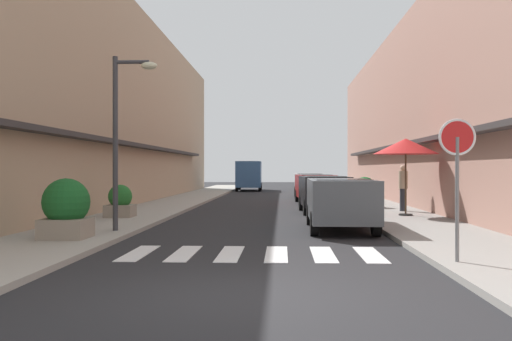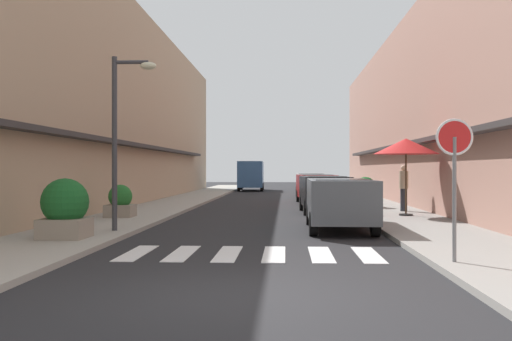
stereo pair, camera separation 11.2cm
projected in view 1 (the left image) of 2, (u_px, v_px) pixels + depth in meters
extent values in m
plane|color=#232326|center=(269.00, 207.00, 25.75)|extent=(99.33, 99.33, 0.00)
cube|color=#9E998E|center=(167.00, 206.00, 25.97)|extent=(2.85, 63.21, 0.12)
cube|color=gray|center=(373.00, 206.00, 25.53)|extent=(2.85, 63.21, 0.12)
cube|color=tan|center=(92.00, 108.00, 27.40)|extent=(5.00, 42.63, 9.45)
cube|color=#332D2D|center=(148.00, 147.00, 27.27)|extent=(0.50, 29.84, 0.16)
cube|color=#A87A6B|center=(453.00, 113.00, 26.59)|extent=(5.00, 42.63, 8.75)
cube|color=#332D2D|center=(394.00, 147.00, 26.72)|extent=(0.50, 29.84, 0.16)
cube|color=silver|center=(139.00, 253.00, 11.66)|extent=(0.45, 2.20, 0.01)
cube|color=silver|center=(184.00, 253.00, 11.62)|extent=(0.45, 2.20, 0.01)
cube|color=silver|center=(230.00, 254.00, 11.57)|extent=(0.45, 2.20, 0.01)
cube|color=silver|center=(277.00, 254.00, 11.53)|extent=(0.45, 2.20, 0.01)
cube|color=silver|center=(323.00, 254.00, 11.48)|extent=(0.45, 2.20, 0.01)
cube|color=silver|center=(370.00, 255.00, 11.44)|extent=(0.45, 2.20, 0.01)
cube|color=#4C5156|center=(340.00, 199.00, 16.10)|extent=(1.80, 4.49, 1.13)
cube|color=black|center=(341.00, 189.00, 15.87)|extent=(1.50, 2.52, 0.56)
cylinder|color=black|center=(310.00, 215.00, 17.62)|extent=(0.23, 0.64, 0.64)
cylinder|color=black|center=(361.00, 215.00, 17.52)|extent=(0.23, 0.64, 0.64)
cylinder|color=black|center=(314.00, 224.00, 14.67)|extent=(0.23, 0.64, 0.64)
cylinder|color=black|center=(376.00, 224.00, 14.58)|extent=(0.23, 0.64, 0.64)
cube|color=black|center=(324.00, 191.00, 22.45)|extent=(1.88, 3.97, 1.13)
cube|color=black|center=(324.00, 183.00, 22.25)|extent=(1.54, 2.24, 0.56)
cylinder|color=black|center=(302.00, 203.00, 23.75)|extent=(0.24, 0.65, 0.64)
cylinder|color=black|center=(339.00, 203.00, 23.73)|extent=(0.24, 0.65, 0.64)
cylinder|color=black|center=(306.00, 207.00, 21.17)|extent=(0.24, 0.65, 0.64)
cylinder|color=black|center=(349.00, 207.00, 21.15)|extent=(0.24, 0.65, 0.64)
cube|color=maroon|center=(315.00, 186.00, 28.58)|extent=(1.93, 4.23, 1.13)
cube|color=black|center=(315.00, 180.00, 28.37)|extent=(1.57, 2.39, 0.56)
cylinder|color=black|center=(297.00, 196.00, 29.95)|extent=(0.25, 0.65, 0.64)
cylinder|color=black|center=(327.00, 196.00, 29.95)|extent=(0.25, 0.65, 0.64)
cylinder|color=black|center=(301.00, 199.00, 27.21)|extent=(0.25, 0.65, 0.64)
cylinder|color=black|center=(334.00, 199.00, 27.21)|extent=(0.25, 0.65, 0.64)
cube|color=silver|center=(309.00, 183.00, 34.55)|extent=(1.79, 4.12, 1.13)
cube|color=black|center=(309.00, 178.00, 34.34)|extent=(1.49, 2.31, 0.56)
cylinder|color=black|center=(296.00, 191.00, 35.94)|extent=(0.23, 0.64, 0.64)
cylinder|color=black|center=(321.00, 191.00, 35.85)|extent=(0.23, 0.64, 0.64)
cylinder|color=black|center=(297.00, 193.00, 33.24)|extent=(0.23, 0.64, 0.64)
cylinder|color=black|center=(324.00, 193.00, 33.15)|extent=(0.23, 0.64, 0.64)
cube|color=#33598C|center=(249.00, 174.00, 45.74)|extent=(2.07, 5.44, 2.03)
cube|color=black|center=(249.00, 165.00, 45.47)|extent=(1.70, 3.06, 0.56)
cylinder|color=black|center=(239.00, 186.00, 47.55)|extent=(0.23, 0.64, 0.64)
cylinder|color=black|center=(261.00, 186.00, 47.50)|extent=(0.23, 0.64, 0.64)
cylinder|color=black|center=(237.00, 187.00, 43.98)|extent=(0.23, 0.64, 0.64)
cylinder|color=black|center=(260.00, 187.00, 43.94)|extent=(0.23, 0.64, 0.64)
cylinder|color=slate|center=(457.00, 199.00, 9.88)|extent=(0.07, 0.07, 2.19)
cylinder|color=red|center=(457.00, 137.00, 9.88)|extent=(0.64, 0.03, 0.64)
torus|color=white|center=(457.00, 137.00, 9.88)|extent=(0.65, 0.05, 0.65)
cylinder|color=#38383D|center=(115.00, 144.00, 14.89)|extent=(0.14, 0.14, 4.60)
cylinder|color=#38383D|center=(132.00, 62.00, 14.86)|extent=(0.90, 0.10, 0.10)
ellipsoid|color=beige|center=(149.00, 66.00, 14.84)|extent=(0.44, 0.28, 0.20)
cylinder|color=#262626|center=(406.00, 215.00, 19.74)|extent=(0.48, 0.48, 0.06)
cylinder|color=#4C3823|center=(406.00, 181.00, 19.74)|extent=(0.06, 0.06, 2.42)
cone|color=red|center=(406.00, 146.00, 19.73)|extent=(2.28, 2.28, 0.55)
cube|color=gray|center=(66.00, 228.00, 13.26)|extent=(1.04, 1.04, 0.47)
sphere|color=#195623|center=(66.00, 202.00, 13.25)|extent=(1.11, 1.11, 1.11)
cube|color=gray|center=(120.00, 211.00, 19.15)|extent=(0.91, 0.91, 0.41)
sphere|color=#236628|center=(120.00, 196.00, 19.15)|extent=(0.80, 0.80, 0.80)
cube|color=gray|center=(365.00, 201.00, 24.13)|extent=(1.03, 1.03, 0.50)
sphere|color=#195623|center=(365.00, 188.00, 24.13)|extent=(0.93, 0.93, 0.93)
cylinder|color=#282B33|center=(403.00, 200.00, 21.80)|extent=(0.26, 0.26, 0.87)
cylinder|color=tan|center=(403.00, 180.00, 21.79)|extent=(0.34, 0.34, 0.69)
sphere|color=tan|center=(403.00, 168.00, 21.79)|extent=(0.23, 0.23, 0.23)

